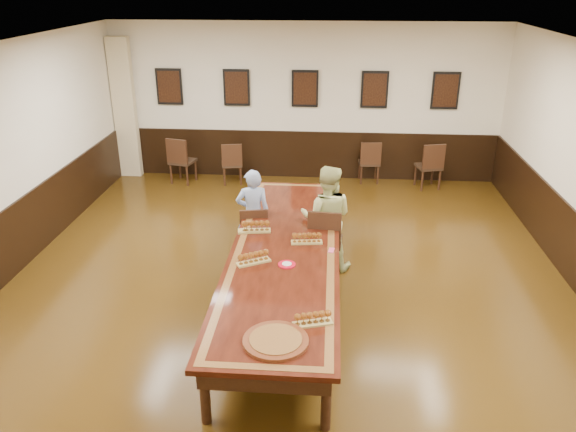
# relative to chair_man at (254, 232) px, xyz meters

# --- Properties ---
(floor) EXTENTS (8.00, 10.00, 0.02)m
(floor) POSITION_rel_chair_man_xyz_m (0.57, -1.14, -0.45)
(floor) COLOR black
(floor) RESTS_ON ground
(ceiling) EXTENTS (8.00, 10.00, 0.02)m
(ceiling) POSITION_rel_chair_man_xyz_m (0.57, -1.14, 2.77)
(ceiling) COLOR white
(ceiling) RESTS_ON floor
(wall_back) EXTENTS (8.00, 0.02, 3.20)m
(wall_back) POSITION_rel_chair_man_xyz_m (0.57, 3.87, 1.16)
(wall_back) COLOR beige
(wall_back) RESTS_ON floor
(chair_man) EXTENTS (0.48, 0.51, 0.88)m
(chair_man) POSITION_rel_chair_man_xyz_m (0.00, 0.00, 0.00)
(chair_man) COLOR black
(chair_man) RESTS_ON floor
(chair_woman) EXTENTS (0.51, 0.55, 1.01)m
(chair_woman) POSITION_rel_chair_man_xyz_m (1.09, -0.29, 0.07)
(chair_woman) COLOR black
(chair_woman) RESTS_ON floor
(spare_chair_a) EXTENTS (0.57, 0.60, 0.98)m
(spare_chair_a) POSITION_rel_chair_man_xyz_m (-1.94, 3.31, 0.05)
(spare_chair_a) COLOR black
(spare_chair_a) RESTS_ON floor
(spare_chair_b) EXTENTS (0.50, 0.53, 0.88)m
(spare_chair_b) POSITION_rel_chair_man_xyz_m (-0.91, 3.35, 0.00)
(spare_chair_b) COLOR black
(spare_chair_b) RESTS_ON floor
(spare_chair_c) EXTENTS (0.45, 0.49, 0.90)m
(spare_chair_c) POSITION_rel_chair_man_xyz_m (1.93, 3.64, 0.01)
(spare_chair_c) COLOR black
(spare_chair_c) RESTS_ON floor
(spare_chair_d) EXTENTS (0.56, 0.59, 0.96)m
(spare_chair_d) POSITION_rel_chair_man_xyz_m (3.11, 3.37, 0.04)
(spare_chair_d) COLOR black
(spare_chair_d) RESTS_ON floor
(person_man) EXTENTS (0.56, 0.42, 1.40)m
(person_man) POSITION_rel_chair_man_xyz_m (-0.02, 0.09, 0.26)
(person_man) COLOR #476BB3
(person_man) RESTS_ON floor
(person_woman) EXTENTS (0.83, 0.67, 1.58)m
(person_woman) POSITION_rel_chair_man_xyz_m (1.09, -0.18, 0.35)
(person_woman) COLOR #CBCF81
(person_woman) RESTS_ON floor
(pink_phone) EXTENTS (0.09, 0.15, 0.01)m
(pink_phone) POSITION_rel_chair_man_xyz_m (1.17, -1.15, 0.32)
(pink_phone) COLOR #E84D75
(pink_phone) RESTS_ON conference_table
(curtain) EXTENTS (0.45, 0.18, 2.90)m
(curtain) POSITION_rel_chair_man_xyz_m (-3.18, 3.68, 1.01)
(curtain) COLOR #CEBB8E
(curtain) RESTS_ON floor
(wainscoting) EXTENTS (8.00, 10.00, 1.00)m
(wainscoting) POSITION_rel_chair_man_xyz_m (0.57, -1.14, 0.06)
(wainscoting) COLOR black
(wainscoting) RESTS_ON floor
(conference_table) EXTENTS (1.40, 5.00, 0.76)m
(conference_table) POSITION_rel_chair_man_xyz_m (0.57, -1.14, 0.17)
(conference_table) COLOR black
(conference_table) RESTS_ON floor
(posters) EXTENTS (6.14, 0.04, 0.74)m
(posters) POSITION_rel_chair_man_xyz_m (0.57, 3.80, 1.46)
(posters) COLOR black
(posters) RESTS_ON wall_back
(flight_a) EXTENTS (0.46, 0.20, 0.17)m
(flight_a) POSITION_rel_chair_man_xyz_m (0.11, -0.66, 0.39)
(flight_a) COLOR olive
(flight_a) RESTS_ON conference_table
(flight_b) EXTENTS (0.43, 0.18, 0.15)m
(flight_b) POSITION_rel_chair_man_xyz_m (0.84, -0.96, 0.38)
(flight_b) COLOR olive
(flight_b) RESTS_ON conference_table
(flight_c) EXTENTS (0.43, 0.32, 0.16)m
(flight_c) POSITION_rel_chair_man_xyz_m (0.22, -1.57, 0.38)
(flight_c) COLOR olive
(flight_c) RESTS_ON conference_table
(flight_d) EXTENTS (0.43, 0.24, 0.15)m
(flight_d) POSITION_rel_chair_man_xyz_m (0.99, -2.83, 0.38)
(flight_d) COLOR olive
(flight_d) RESTS_ON conference_table
(red_plate_grp) EXTENTS (0.22, 0.22, 0.03)m
(red_plate_grp) POSITION_rel_chair_man_xyz_m (0.63, -1.59, 0.32)
(red_plate_grp) COLOR red
(red_plate_grp) RESTS_ON conference_table
(carved_platter) EXTENTS (0.76, 0.76, 0.05)m
(carved_platter) POSITION_rel_chair_man_xyz_m (0.65, -3.16, 0.33)
(carved_platter) COLOR #502110
(carved_platter) RESTS_ON conference_table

